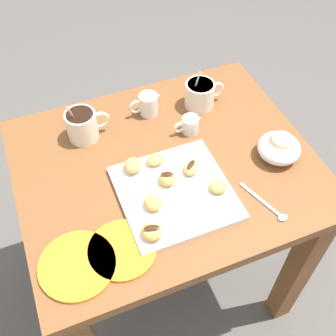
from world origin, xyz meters
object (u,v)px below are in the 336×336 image
coffee_mug_cream_left (82,125)px  beignet_2 (218,186)px  beignet_5 (155,160)px  beignet_1 (153,202)px  saucer_orange_left (122,250)px  beignet_3 (152,232)px  beignet_6 (167,179)px  chocolate_sauce_pitcher (190,124)px  coffee_mug_cream_right (200,94)px  dining_table (166,197)px  pastry_plate_square (175,193)px  saucer_orange_right (77,265)px  beignet_4 (133,165)px  beignet_0 (191,168)px  cream_pitcher_white (148,104)px  ice_cream_bowl (279,147)px

coffee_mug_cream_left → beignet_2: bearing=-50.8°
beignet_2 → beignet_5: same height
beignet_1 → saucer_orange_left: bearing=-143.1°
beignet_3 → beignet_6: beignet_6 is taller
chocolate_sauce_pitcher → coffee_mug_cream_right: bearing=51.4°
chocolate_sauce_pitcher → beignet_6: bearing=-129.8°
chocolate_sauce_pitcher → saucer_orange_left: (-0.32, -0.32, -0.03)m
dining_table → beignet_6: bearing=-109.5°
beignet_6 → beignet_5: bearing=94.1°
dining_table → chocolate_sauce_pitcher: chocolate_sauce_pitcher is taller
chocolate_sauce_pitcher → beignet_2: size_ratio=1.91×
coffee_mug_cream_left → chocolate_sauce_pitcher: 0.33m
pastry_plate_square → saucer_orange_right: 0.32m
pastry_plate_square → coffee_mug_cream_right: size_ratio=2.20×
pastry_plate_square → beignet_1: 0.08m
beignet_5 → pastry_plate_square: bearing=-82.7°
saucer_orange_right → beignet_4: beignet_4 is taller
dining_table → beignet_6: (-0.03, -0.08, 0.20)m
beignet_3 → beignet_4: size_ratio=1.04×
beignet_1 → beignet_6: (0.06, 0.06, 0.00)m
saucer_orange_right → beignet_0: beignet_0 is taller
beignet_0 → beignet_3: size_ratio=0.97×
pastry_plate_square → coffee_mug_cream_left: size_ratio=2.07×
chocolate_sauce_pitcher → beignet_3: 0.40m
pastry_plate_square → saucer_orange_left: size_ratio=1.74×
coffee_mug_cream_right → cream_pitcher_white: size_ratio=1.30×
coffee_mug_cream_right → saucer_orange_right: 0.67m
dining_table → saucer_orange_left: saucer_orange_left is taller
coffee_mug_cream_right → beignet_1: coffee_mug_cream_right is taller
beignet_2 → coffee_mug_cream_left: bearing=129.2°
beignet_0 → beignet_4: beignet_4 is taller
coffee_mug_cream_left → beignet_1: coffee_mug_cream_left is taller
pastry_plate_square → beignet_5: 0.12m
dining_table → beignet_2: size_ratio=17.85×
coffee_mug_cream_left → beignet_3: bearing=-80.8°
coffee_mug_cream_right → coffee_mug_cream_left: bearing=-180.0°
beignet_5 → saucer_orange_right: bearing=-141.9°
saucer_orange_right → beignet_6: bearing=26.4°
coffee_mug_cream_right → ice_cream_bowl: (0.12, -0.29, -0.01)m
coffee_mug_cream_left → ice_cream_bowl: coffee_mug_cream_left is taller
dining_table → chocolate_sauce_pitcher: (0.12, 0.09, 0.20)m
beignet_1 → cream_pitcher_white: bearing=72.0°
saucer_orange_right → beignet_3: 0.20m
coffee_mug_cream_right → beignet_6: size_ratio=2.87×
cream_pitcher_white → beignet_1: cream_pitcher_white is taller
beignet_0 → beignet_3: 0.23m
ice_cream_bowl → beignet_2: 0.23m
beignet_2 → saucer_orange_right: bearing=-170.2°
coffee_mug_cream_left → coffee_mug_cream_right: bearing=0.0°
coffee_mug_cream_left → beignet_1: size_ratio=2.70×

